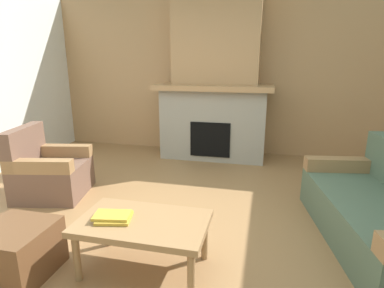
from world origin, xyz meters
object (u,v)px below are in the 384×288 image
(armchair, at_px, (49,172))
(coffee_table, at_px, (143,226))
(fireplace, at_px, (215,88))
(ottoman, at_px, (17,251))
(couch, at_px, (384,215))

(armchair, distance_m, coffee_table, 1.99)
(fireplace, height_order, ottoman, fireplace)
(fireplace, xyz_separation_m, armchair, (-1.70, -2.08, -0.87))
(fireplace, bearing_deg, armchair, -129.30)
(fireplace, height_order, couch, fireplace)
(couch, relative_size, ottoman, 3.68)
(ottoman, bearing_deg, fireplace, 74.34)
(fireplace, xyz_separation_m, ottoman, (-0.96, -3.44, -0.96))
(couch, xyz_separation_m, armchair, (-3.62, 0.25, 0.01))
(coffee_table, bearing_deg, couch, 23.11)
(coffee_table, bearing_deg, ottoman, -163.11)
(fireplace, relative_size, ottoman, 5.19)
(armchair, height_order, coffee_table, armchair)
(coffee_table, bearing_deg, fireplace, 89.41)
(fireplace, bearing_deg, coffee_table, -90.59)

